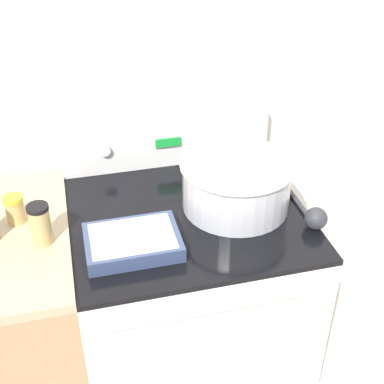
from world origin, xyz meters
The scene contains 9 objects.
kitchen_wall centered at (0.00, 0.72, 1.25)m, with size 8.00×0.05×2.50m.
stove_range centered at (0.00, 0.34, 0.45)m, with size 0.75×0.71×0.90m.
control_panel centered at (0.00, 0.66, 0.99)m, with size 0.75×0.07×0.18m.
side_counter centered at (-0.65, 0.34, 0.46)m, with size 0.54×0.68×0.91m.
mixing_bowl centered at (0.16, 0.33, 0.99)m, with size 0.36×0.36×0.16m.
casserole_dish centered at (-0.20, 0.20, 0.92)m, with size 0.27×0.20×0.05m.
ladle centered at (0.36, 0.17, 0.93)m, with size 0.07×0.26×0.07m.
spice_jar_black_cap centered at (-0.45, 0.28, 0.97)m, with size 0.06×0.06×0.13m.
spice_jar_yellow_cap centered at (-0.52, 0.40, 0.96)m, with size 0.06×0.06×0.09m.
Camera 1 is at (-0.32, -1.01, 1.90)m, focal length 50.00 mm.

